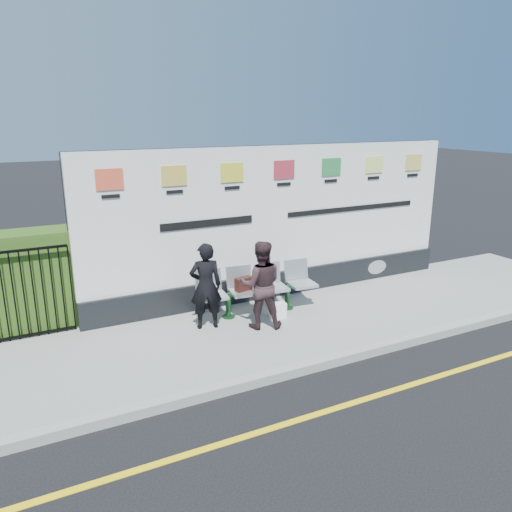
{
  "coord_description": "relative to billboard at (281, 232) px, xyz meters",
  "views": [
    {
      "loc": [
        -4.34,
        -4.62,
        3.7
      ],
      "look_at": [
        -0.48,
        3.04,
        1.25
      ],
      "focal_mm": 35.0,
      "sensor_mm": 36.0,
      "label": 1
    }
  ],
  "objects": [
    {
      "name": "handbag_brown",
      "position": [
        -1.19,
        -0.72,
        -0.69
      ],
      "size": [
        0.34,
        0.2,
        0.25
      ],
      "primitive_type": "cube",
      "rotation": [
        0.0,
        0.0,
        0.23
      ],
      "color": "black",
      "rests_on": "bench"
    },
    {
      "name": "hedge",
      "position": [
        -5.08,
        0.45,
        -0.45
      ],
      "size": [
        2.35,
        0.7,
        1.7
      ],
      "primitive_type": "cube",
      "color": "#305218",
      "rests_on": "pavement"
    },
    {
      "name": "bench",
      "position": [
        -0.89,
        -0.75,
        -1.06
      ],
      "size": [
        2.3,
        0.79,
        0.48
      ],
      "primitive_type": null,
      "rotation": [
        0.0,
        0.0,
        -0.09
      ],
      "color": "#B6BDC0",
      "rests_on": "pavement"
    },
    {
      "name": "yellow_line",
      "position": [
        -0.5,
        -3.85,
        -1.42
      ],
      "size": [
        14.0,
        0.1,
        0.01
      ],
      "primitive_type": "cube",
      "color": "yellow",
      "rests_on": "ground"
    },
    {
      "name": "carrier_bag_white",
      "position": [
        -0.69,
        -1.13,
        -1.16
      ],
      "size": [
        0.28,
        0.17,
        0.28
      ],
      "primitive_type": "cube",
      "color": "white",
      "rests_on": "pavement"
    },
    {
      "name": "pavement",
      "position": [
        -0.5,
        -1.35,
        -1.36
      ],
      "size": [
        14.0,
        3.0,
        0.12
      ],
      "primitive_type": "cube",
      "color": "gray",
      "rests_on": "ground"
    },
    {
      "name": "billboard",
      "position": [
        0.0,
        0.0,
        0.0
      ],
      "size": [
        8.0,
        0.3,
        3.0
      ],
      "color": "black",
      "rests_on": "pavement"
    },
    {
      "name": "woman_right",
      "position": [
        -1.14,
        -1.32,
        -0.53
      ],
      "size": [
        0.91,
        0.82,
        1.54
      ],
      "primitive_type": "imported",
      "rotation": [
        0.0,
        0.0,
        2.75
      ],
      "color": "#332124",
      "rests_on": "pavement"
    },
    {
      "name": "kerb",
      "position": [
        -0.5,
        -2.85,
        -1.35
      ],
      "size": [
        14.0,
        0.18,
        0.14
      ],
      "primitive_type": "cube",
      "color": "gray",
      "rests_on": "ground"
    },
    {
      "name": "ground",
      "position": [
        -0.5,
        -3.85,
        -1.42
      ],
      "size": [
        80.0,
        80.0,
        0.0
      ],
      "primitive_type": "plane",
      "color": "black"
    },
    {
      "name": "railing",
      "position": [
        -5.08,
        -0.0,
        -0.53
      ],
      "size": [
        2.05,
        0.06,
        1.54
      ],
      "primitive_type": null,
      "color": "black",
      "rests_on": "pavement"
    },
    {
      "name": "woman_left",
      "position": [
        -1.99,
        -0.92,
        -0.54
      ],
      "size": [
        0.62,
        0.47,
        1.52
      ],
      "primitive_type": "imported",
      "rotation": [
        0.0,
        0.0,
        2.93
      ],
      "color": "black",
      "rests_on": "pavement"
    }
  ]
}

